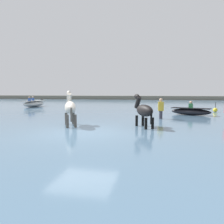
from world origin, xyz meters
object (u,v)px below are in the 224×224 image
at_px(person_wading_mid, 161,111).
at_px(horse_trailing_black, 144,111).
at_px(channel_buoy, 215,110).
at_px(horse_lead_pinto, 70,108).
at_px(boat_mid_outer, 34,104).
at_px(boat_far_inshore, 191,111).

bearing_deg(person_wading_mid, horse_trailing_black, -104.23).
xyz_separation_m(person_wading_mid, channel_buoy, (4.35, 5.24, -0.28)).
xyz_separation_m(horse_lead_pinto, boat_mid_outer, (-9.08, 11.46, -0.48)).
xyz_separation_m(horse_lead_pinto, channel_buoy, (8.60, 8.76, -0.64)).
bearing_deg(boat_mid_outer, channel_buoy, -8.69).
distance_m(boat_mid_outer, channel_buoy, 17.88).
distance_m(horse_trailing_black, boat_far_inshore, 6.52).
bearing_deg(horse_trailing_black, boat_far_inshore, 63.48).
relative_size(horse_lead_pinto, horse_trailing_black, 1.09).
xyz_separation_m(boat_mid_outer, person_wading_mid, (13.33, -7.94, 0.12)).
height_order(horse_trailing_black, person_wading_mid, horse_trailing_black).
height_order(horse_lead_pinto, channel_buoy, horse_lead_pinto).
bearing_deg(boat_mid_outer, horse_lead_pinto, -51.62).
relative_size(horse_trailing_black, boat_mid_outer, 0.54).
relative_size(horse_lead_pinto, boat_far_inshore, 0.74).
bearing_deg(boat_far_inshore, horse_trailing_black, -116.52).
bearing_deg(horse_lead_pinto, boat_far_inshore, 43.85).
distance_m(boat_far_inshore, channel_buoy, 3.51).
xyz_separation_m(horse_lead_pinto, horse_trailing_black, (3.43, 0.26, -0.10)).
bearing_deg(person_wading_mid, channel_buoy, 50.32).
bearing_deg(horse_trailing_black, boat_mid_outer, 138.14).
bearing_deg(boat_far_inshore, person_wading_mid, -129.04).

